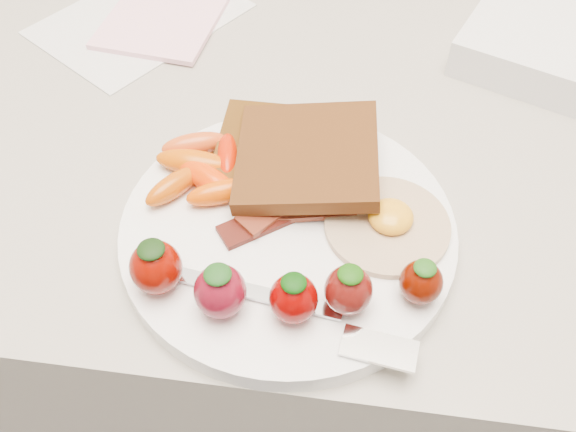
# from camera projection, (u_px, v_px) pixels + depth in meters

# --- Properties ---
(counter) EXTENTS (2.00, 0.60, 0.90)m
(counter) POSITION_uv_depth(u_px,v_px,m) (308.00, 332.00, 0.98)
(counter) COLOR gray
(counter) RESTS_ON ground
(plate) EXTENTS (0.27, 0.27, 0.02)m
(plate) POSITION_uv_depth(u_px,v_px,m) (288.00, 231.00, 0.52)
(plate) COLOR white
(plate) RESTS_ON counter
(toast_lower) EXTENTS (0.11, 0.11, 0.01)m
(toast_lower) POSITION_uv_depth(u_px,v_px,m) (280.00, 151.00, 0.56)
(toast_lower) COLOR #401F0A
(toast_lower) RESTS_ON plate
(toast_upper) EXTENTS (0.13, 0.12, 0.03)m
(toast_upper) POSITION_uv_depth(u_px,v_px,m) (307.00, 156.00, 0.53)
(toast_upper) COLOR black
(toast_upper) RESTS_ON toast_lower
(fried_egg) EXTENTS (0.13, 0.13, 0.02)m
(fried_egg) POSITION_uv_depth(u_px,v_px,m) (388.00, 223.00, 0.51)
(fried_egg) COLOR beige
(fried_egg) RESTS_ON plate
(bacon_strips) EXTENTS (0.11, 0.10, 0.01)m
(bacon_strips) POSITION_uv_depth(u_px,v_px,m) (287.00, 207.00, 0.52)
(bacon_strips) COLOR black
(bacon_strips) RESTS_ON plate
(baby_carrots) EXTENTS (0.09, 0.10, 0.02)m
(baby_carrots) POSITION_uv_depth(u_px,v_px,m) (202.00, 169.00, 0.54)
(baby_carrots) COLOR #C44E00
(baby_carrots) RESTS_ON plate
(strawberries) EXTENTS (0.22, 0.06, 0.05)m
(strawberries) POSITION_uv_depth(u_px,v_px,m) (270.00, 284.00, 0.45)
(strawberries) COLOR #6F0800
(strawberries) RESTS_ON plate
(fork) EXTENTS (0.18, 0.06, 0.00)m
(fork) POSITION_uv_depth(u_px,v_px,m) (312.00, 318.00, 0.46)
(fork) COLOR silver
(fork) RESTS_ON plate
(paper_sheet) EXTENTS (0.25, 0.27, 0.00)m
(paper_sheet) POSITION_uv_depth(u_px,v_px,m) (140.00, 19.00, 0.72)
(paper_sheet) COLOR silver
(paper_sheet) RESTS_ON counter
(notepad) EXTENTS (0.14, 0.19, 0.01)m
(notepad) POSITION_uv_depth(u_px,v_px,m) (169.00, 10.00, 0.73)
(notepad) COLOR #FFBBCE
(notepad) RESTS_ON paper_sheet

